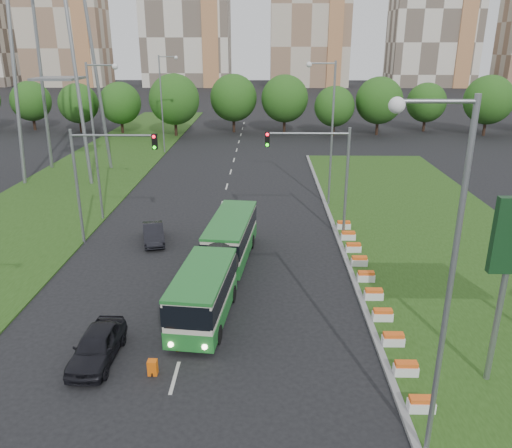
{
  "coord_description": "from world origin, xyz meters",
  "views": [
    {
      "loc": [
        0.74,
        -23.47,
        13.21
      ],
      "look_at": [
        0.21,
        5.92,
        2.6
      ],
      "focal_mm": 35.0,
      "sensor_mm": 36.0,
      "label": 1
    }
  ],
  "objects_px": {
    "articulated_bus": "(219,260)",
    "pedestrian": "(177,334)",
    "traffic_mast_left": "(99,169)",
    "car_left_near": "(97,346)",
    "traffic_mast_median": "(324,166)",
    "shopping_trolley": "(153,367)",
    "car_left_far": "(153,233)"
  },
  "relations": [
    {
      "from": "traffic_mast_median",
      "to": "car_left_near",
      "type": "height_order",
      "value": "traffic_mast_median"
    },
    {
      "from": "traffic_mast_left",
      "to": "pedestrian",
      "type": "xyz_separation_m",
      "value": [
        7.15,
        -12.93,
        -4.52
      ]
    },
    {
      "from": "traffic_mast_median",
      "to": "car_left_near",
      "type": "xyz_separation_m",
      "value": [
        -11.38,
        -14.79,
        -4.62
      ]
    },
    {
      "from": "car_left_far",
      "to": "traffic_mast_median",
      "type": "bearing_deg",
      "value": -10.89
    },
    {
      "from": "car_left_far",
      "to": "shopping_trolley",
      "type": "distance_m",
      "value": 15.35
    },
    {
      "from": "pedestrian",
      "to": "shopping_trolley",
      "type": "xyz_separation_m",
      "value": [
        -0.73,
        -1.85,
        -0.49
      ]
    },
    {
      "from": "car_left_near",
      "to": "traffic_mast_left",
      "type": "bearing_deg",
      "value": 106.77
    },
    {
      "from": "traffic_mast_left",
      "to": "shopping_trolley",
      "type": "distance_m",
      "value": 16.88
    },
    {
      "from": "articulated_bus",
      "to": "pedestrian",
      "type": "distance_m",
      "value": 6.89
    },
    {
      "from": "car_left_near",
      "to": "pedestrian",
      "type": "xyz_separation_m",
      "value": [
        3.37,
        0.86,
        0.1
      ]
    },
    {
      "from": "traffic_mast_median",
      "to": "shopping_trolley",
      "type": "relative_size",
      "value": 11.74
    },
    {
      "from": "pedestrian",
      "to": "articulated_bus",
      "type": "bearing_deg",
      "value": -28.06
    },
    {
      "from": "pedestrian",
      "to": "traffic_mast_left",
      "type": "bearing_deg",
      "value": 12.26
    },
    {
      "from": "traffic_mast_median",
      "to": "car_left_far",
      "type": "height_order",
      "value": "traffic_mast_median"
    },
    {
      "from": "traffic_mast_left",
      "to": "shopping_trolley",
      "type": "height_order",
      "value": "traffic_mast_left"
    },
    {
      "from": "traffic_mast_left",
      "to": "articulated_bus",
      "type": "distance_m",
      "value": 11.21
    },
    {
      "from": "traffic_mast_median",
      "to": "shopping_trolley",
      "type": "distance_m",
      "value": 18.72
    },
    {
      "from": "articulated_bus",
      "to": "shopping_trolley",
      "type": "bearing_deg",
      "value": -97.39
    },
    {
      "from": "traffic_mast_left",
      "to": "car_left_near",
      "type": "xyz_separation_m",
      "value": [
        3.78,
        -13.79,
        -4.62
      ]
    },
    {
      "from": "articulated_bus",
      "to": "shopping_trolley",
      "type": "relative_size",
      "value": 21.92
    },
    {
      "from": "articulated_bus",
      "to": "car_left_near",
      "type": "distance_m",
      "value": 8.97
    },
    {
      "from": "pedestrian",
      "to": "shopping_trolley",
      "type": "relative_size",
      "value": 2.43
    },
    {
      "from": "traffic_mast_median",
      "to": "shopping_trolley",
      "type": "bearing_deg",
      "value": -118.96
    },
    {
      "from": "car_left_near",
      "to": "shopping_trolley",
      "type": "height_order",
      "value": "car_left_near"
    },
    {
      "from": "car_left_far",
      "to": "traffic_mast_left",
      "type": "bearing_deg",
      "value": 169.61
    },
    {
      "from": "traffic_mast_left",
      "to": "shopping_trolley",
      "type": "bearing_deg",
      "value": -66.52
    },
    {
      "from": "car_left_near",
      "to": "pedestrian",
      "type": "distance_m",
      "value": 3.48
    },
    {
      "from": "traffic_mast_left",
      "to": "traffic_mast_median",
      "type": "bearing_deg",
      "value": 3.77
    },
    {
      "from": "car_left_near",
      "to": "pedestrian",
      "type": "height_order",
      "value": "pedestrian"
    },
    {
      "from": "traffic_mast_left",
      "to": "articulated_bus",
      "type": "relative_size",
      "value": 0.54
    },
    {
      "from": "traffic_mast_median",
      "to": "shopping_trolley",
      "type": "height_order",
      "value": "traffic_mast_median"
    },
    {
      "from": "articulated_bus",
      "to": "pedestrian",
      "type": "relative_size",
      "value": 9.02
    }
  ]
}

